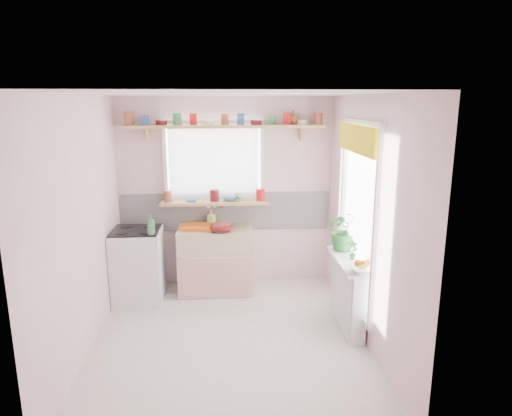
{
  "coord_description": "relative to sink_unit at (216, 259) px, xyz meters",
  "views": [
    {
      "loc": [
        -0.05,
        -4.34,
        2.44
      ],
      "look_at": [
        0.32,
        0.55,
        1.28
      ],
      "focal_mm": 32.0,
      "sensor_mm": 36.0,
      "label": 1
    }
  ],
  "objects": [
    {
      "name": "pine_shelf",
      "position": [
        0.15,
        0.18,
        1.69
      ],
      "size": [
        2.52,
        0.24,
        0.04
      ],
      "primitive_type": "cube",
      "color": "tan",
      "rests_on": "room"
    },
    {
      "name": "sill_bowl",
      "position": [
        0.19,
        0.2,
        0.76
      ],
      "size": [
        0.2,
        0.2,
        0.06
      ],
      "primitive_type": "imported",
      "rotation": [
        0.0,
        0.0,
        -0.13
      ],
      "color": "#3772B3",
      "rests_on": "windowsill"
    },
    {
      "name": "sink_unit",
      "position": [
        0.0,
        0.0,
        0.0
      ],
      "size": [
        0.95,
        0.65,
        1.11
      ],
      "color": "white",
      "rests_on": "ground"
    },
    {
      "name": "room",
      "position": [
        0.81,
        -0.43,
        0.94
      ],
      "size": [
        3.2,
        3.2,
        3.2
      ],
      "color": "silver",
      "rests_on": "ground"
    },
    {
      "name": "radiator_ledge",
      "position": [
        1.45,
        -1.09,
        -0.03
      ],
      "size": [
        0.22,
        0.95,
        0.78
      ],
      "color": "white",
      "rests_on": "ground"
    },
    {
      "name": "herb_pot",
      "position": [
        1.48,
        -1.09,
        0.45
      ],
      "size": [
        0.11,
        0.08,
        0.21
      ],
      "primitive_type": "imported",
      "rotation": [
        0.0,
        0.0,
        -0.02
      ],
      "color": "#316528",
      "rests_on": "radiator_ledge"
    },
    {
      "name": "cooker",
      "position": [
        -0.95,
        -0.24,
        0.03
      ],
      "size": [
        0.58,
        0.58,
        0.93
      ],
      "color": "white",
      "rests_on": "ground"
    },
    {
      "name": "shelf_crockery",
      "position": [
        0.13,
        0.18,
        1.76
      ],
      "size": [
        2.47,
        0.11,
        0.12
      ],
      "color": "#A55133",
      "rests_on": "pine_shelf"
    },
    {
      "name": "soap_bottle_sink",
      "position": [
        -0.05,
        0.21,
        0.51
      ],
      "size": [
        0.11,
        0.11,
        0.19
      ],
      "primitive_type": "imported",
      "rotation": [
        0.0,
        0.0,
        -0.43
      ],
      "color": "#EEF16B",
      "rests_on": "sink_unit"
    },
    {
      "name": "shelf_vase",
      "position": [
        1.02,
        0.24,
        1.79
      ],
      "size": [
        0.21,
        0.21,
        0.17
      ],
      "primitive_type": "imported",
      "rotation": [
        0.0,
        0.0,
        0.37
      ],
      "color": "#945A2D",
      "rests_on": "pine_shelf"
    },
    {
      "name": "dish_tray",
      "position": [
        -0.2,
        -0.01,
        0.44
      ],
      "size": [
        0.47,
        0.39,
        0.04
      ],
      "primitive_type": "cube",
      "rotation": [
        0.0,
        0.0,
        -0.21
      ],
      "color": "orange",
      "rests_on": "sink_unit"
    },
    {
      "name": "colander",
      "position": [
        0.08,
        -0.19,
        0.48
      ],
      "size": [
        0.34,
        0.34,
        0.13
      ],
      "primitive_type": "ellipsoid",
      "rotation": [
        0.0,
        0.0,
        0.2
      ],
      "color": "#5B0F11",
      "rests_on": "sink_unit"
    },
    {
      "name": "fruit_bowl",
      "position": [
        1.48,
        -1.49,
        0.38
      ],
      "size": [
        0.35,
        0.35,
        0.07
      ],
      "primitive_type": "imported",
      "rotation": [
        0.0,
        0.0,
        0.22
      ],
      "color": "silver",
      "rests_on": "radiator_ledge"
    },
    {
      "name": "sill_cup",
      "position": [
        0.34,
        0.24,
        0.78
      ],
      "size": [
        0.14,
        0.14,
        0.11
      ],
      "primitive_type": "imported",
      "rotation": [
        0.0,
        0.0,
        0.07
      ],
      "color": "beige",
      "rests_on": "windowsill"
    },
    {
      "name": "cooker_bottle",
      "position": [
        -0.73,
        -0.46,
        0.61
      ],
      "size": [
        0.1,
        0.1,
        0.25
      ],
      "primitive_type": "imported",
      "rotation": [
        0.0,
        0.0,
        0.05
      ],
      "color": "#3E7D47",
      "rests_on": "cooker"
    },
    {
      "name": "fruit",
      "position": [
        1.49,
        -1.49,
        0.44
      ],
      "size": [
        0.2,
        0.14,
        0.1
      ],
      "color": "#DC5A12",
      "rests_on": "fruit_bowl"
    },
    {
      "name": "sill_crockery",
      "position": [
        -0.0,
        0.19,
        0.78
      ],
      "size": [
        1.35,
        0.11,
        0.12
      ],
      "color": "#A55133",
      "rests_on": "windowsill"
    },
    {
      "name": "windowsill",
      "position": [
        -0.0,
        0.19,
        0.71
      ],
      "size": [
        1.4,
        0.22,
        0.04
      ],
      "primitive_type": "cube",
      "color": "tan",
      "rests_on": "room"
    },
    {
      "name": "jade_plant",
      "position": [
        1.47,
        -0.77,
        0.58
      ],
      "size": [
        0.43,
        0.37,
        0.47
      ],
      "primitive_type": "imported",
      "rotation": [
        0.0,
        0.0,
        0.0
      ],
      "color": "#2B6D2C",
      "rests_on": "radiator_ledge"
    }
  ]
}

